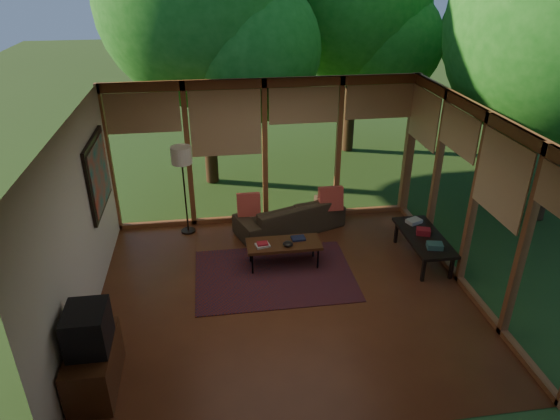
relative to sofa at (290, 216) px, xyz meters
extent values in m
plane|color=brown|center=(-0.38, -2.00, -0.29)|extent=(5.50, 5.50, 0.00)
plane|color=silver|center=(-0.38, -2.00, 2.41)|extent=(5.50, 5.50, 0.00)
cube|color=beige|center=(-3.13, -2.00, 1.06)|extent=(0.04, 5.00, 2.70)
cube|color=beige|center=(-0.38, -4.50, 1.06)|extent=(5.50, 0.04, 2.70)
cube|color=brown|center=(-0.38, 0.50, 1.06)|extent=(5.50, 0.12, 2.70)
cube|color=brown|center=(2.37, -2.00, 1.06)|extent=(0.12, 5.00, 2.70)
plane|color=#2B4D1C|center=(7.62, 6.00, -0.30)|extent=(40.00, 40.00, 0.00)
cylinder|color=#3A2515|center=(-1.36, 2.55, 2.14)|extent=(0.28, 0.28, 4.85)
sphere|color=#166116|center=(-1.36, 2.55, 3.49)|extent=(4.09, 4.09, 4.09)
cylinder|color=#3A2515|center=(2.21, 4.17, 1.96)|extent=(0.28, 0.28, 4.51)
sphere|color=#166116|center=(2.21, 4.17, 3.22)|extent=(3.57, 3.57, 3.57)
cylinder|color=#3A2515|center=(4.68, -0.21, 1.96)|extent=(0.28, 0.28, 4.49)
cylinder|color=#3A2515|center=(5.68, 3.44, 1.60)|extent=(0.28, 0.28, 3.78)
sphere|color=#166116|center=(5.68, 3.44, 2.66)|extent=(2.99, 2.99, 2.99)
cube|color=maroon|center=(-0.48, -1.45, -0.28)|extent=(2.49, 1.76, 0.01)
imported|color=#3A2D1D|center=(0.00, 0.00, 0.00)|extent=(2.12, 1.39, 0.58)
cube|color=maroon|center=(-0.75, -0.05, 0.30)|extent=(0.41, 0.22, 0.43)
cube|color=maroon|center=(0.75, -0.05, 0.31)|extent=(0.44, 0.24, 0.46)
cube|color=#AFA89E|center=(-0.64, -1.23, 0.15)|extent=(0.25, 0.21, 0.03)
cube|color=maroon|center=(-0.64, -1.23, 0.18)|extent=(0.18, 0.14, 0.03)
cube|color=black|center=(-0.04, -1.10, 0.15)|extent=(0.23, 0.18, 0.03)
ellipsoid|color=black|center=(-0.24, -1.28, 0.17)|extent=(0.16, 0.16, 0.07)
cube|color=#4B2814|center=(-2.85, -3.43, 0.01)|extent=(0.50, 1.00, 0.60)
cube|color=black|center=(-2.83, -3.43, 0.56)|extent=(0.45, 0.55, 0.50)
cube|color=#345C55|center=(2.02, -1.73, 0.21)|extent=(0.27, 0.23, 0.09)
cube|color=maroon|center=(2.02, -1.28, 0.22)|extent=(0.26, 0.23, 0.10)
cube|color=#AFA89E|center=(2.02, -0.88, 0.20)|extent=(0.29, 0.25, 0.07)
cylinder|color=black|center=(-1.86, 0.20, -0.27)|extent=(0.26, 0.26, 0.03)
cylinder|color=black|center=(-1.86, 0.20, 0.50)|extent=(0.03, 0.03, 1.52)
cylinder|color=beige|center=(-1.86, 0.20, 1.21)|extent=(0.36, 0.36, 0.30)
cube|color=#4B2814|center=(-0.29, -1.18, 0.11)|extent=(1.20, 0.50, 0.05)
cylinder|color=black|center=(-0.82, -1.36, -0.10)|extent=(0.03, 0.03, 0.38)
cylinder|color=black|center=(0.24, -1.36, -0.10)|extent=(0.03, 0.03, 0.38)
cylinder|color=black|center=(-0.82, -1.00, -0.10)|extent=(0.03, 0.03, 0.38)
cylinder|color=black|center=(0.24, -1.00, -0.10)|extent=(0.03, 0.03, 0.38)
cube|color=black|center=(2.02, -1.33, 0.14)|extent=(0.60, 1.40, 0.05)
cube|color=black|center=(1.79, -1.93, -0.09)|extent=(0.05, 0.05, 0.40)
cube|color=black|center=(2.25, -1.93, -0.09)|extent=(0.05, 0.05, 0.40)
cube|color=black|center=(1.79, -0.73, -0.09)|extent=(0.05, 0.05, 0.40)
cube|color=black|center=(2.25, -0.73, -0.09)|extent=(0.05, 0.05, 0.40)
cube|color=black|center=(-3.10, -0.60, 1.26)|extent=(0.05, 1.35, 1.15)
cube|color=#186D6F|center=(-3.07, -0.60, 1.26)|extent=(0.02, 1.20, 1.00)
camera|label=1|loc=(-1.34, -8.02, 4.22)|focal=32.00mm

